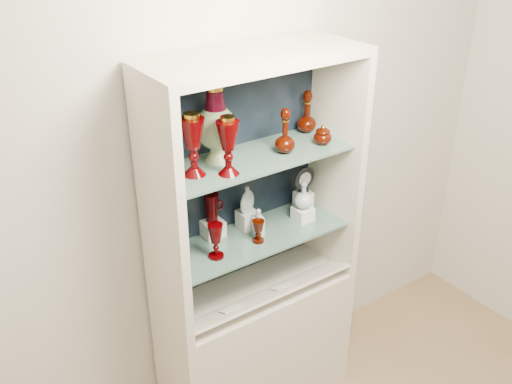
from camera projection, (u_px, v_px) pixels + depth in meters
wall_back at (230, 156)px, 2.74m from camera, size 3.50×0.02×2.80m
cabinet_base at (256, 344)px, 3.06m from camera, size 1.00×0.40×0.75m
cabinet_back_panel at (234, 172)px, 2.75m from camera, size 0.98×0.02×1.15m
cabinet_side_left at (161, 217)px, 2.37m from camera, size 0.04×0.40×1.15m
cabinet_side_right at (335, 162)px, 2.86m from camera, size 0.04×0.40×1.15m
cabinet_top_cap at (256, 58)px, 2.34m from camera, size 1.00×0.40×0.04m
shelf_lower at (254, 237)px, 2.76m from camera, size 0.92×0.34×0.01m
shelf_upper at (253, 158)px, 2.57m from camera, size 0.92×0.34×0.01m
label_ledge at (269, 294)px, 2.79m from camera, size 0.92×0.17×0.09m
label_card_0 at (282, 286)px, 2.82m from camera, size 0.10×0.06×0.03m
label_card_1 at (231, 308)px, 2.67m from camera, size 0.10×0.06×0.03m
pedestal_lamp_left at (193, 145)px, 2.34m from camera, size 0.11×0.11×0.27m
pedestal_lamp_right at (228, 146)px, 2.35m from camera, size 0.10×0.10×0.26m
enamel_urn at (216, 122)px, 2.44m from camera, size 0.23×0.23×0.37m
ruby_decanter_a at (285, 128)px, 2.55m from camera, size 0.12×0.12×0.24m
ruby_decanter_b at (307, 110)px, 2.78m from camera, size 0.10×0.10×0.23m
lidded_bowl at (323, 134)px, 2.67m from camera, size 0.10×0.10×0.10m
cobalt_goblet at (179, 238)px, 2.56m from camera, size 0.09×0.09×0.20m
ruby_goblet_tall at (216, 241)px, 2.56m from camera, size 0.08×0.08×0.17m
ruby_goblet_small at (258, 231)px, 2.69m from camera, size 0.07×0.07×0.11m
riser_ruby_pitcher at (213, 228)px, 2.75m from camera, size 0.10×0.10×0.08m
ruby_pitcher at (212, 208)px, 2.69m from camera, size 0.12×0.09×0.15m
clear_square_bottle at (258, 222)px, 2.73m from camera, size 0.06×0.06×0.14m
riser_flat_flask at (247, 219)px, 2.81m from camera, size 0.09×0.09×0.09m
flat_flask at (247, 199)px, 2.76m from camera, size 0.11×0.07×0.14m
riser_clear_round_decanter at (303, 214)px, 2.88m from camera, size 0.09×0.09×0.07m
clear_round_decanter at (304, 195)px, 2.83m from camera, size 0.10×0.10×0.14m
riser_cameo_medallion at (303, 200)px, 2.97m from camera, size 0.08×0.08×0.10m
cameo_medallion at (304, 180)px, 2.92m from camera, size 0.12×0.05×0.14m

